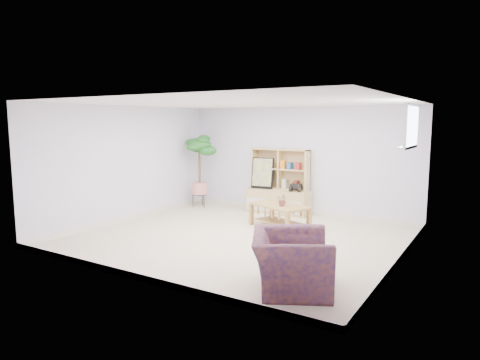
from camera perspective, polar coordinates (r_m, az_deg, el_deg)
The scene contains 14 objects.
floor at distance 7.77m, azimuth -0.08°, elevation -7.67°, with size 5.50×5.00×0.01m, color beige.
ceiling at distance 7.50m, azimuth -0.08°, elevation 10.30°, with size 5.50×5.00×0.01m, color white.
walls at distance 7.54m, azimuth -0.08°, elevation 1.15°, with size 5.51×5.01×2.40m.
baseboard at distance 7.76m, azimuth -0.08°, elevation -7.31°, with size 5.50×5.00×0.10m, color silver, non-canonical shape.
window at distance 7.07m, azimuth 21.96°, elevation 6.66°, with size 0.10×0.98×0.68m, color #CCDDFF, non-canonical shape.
window_sill at distance 7.10m, azimuth 21.35°, elevation 4.10°, with size 0.14×1.00×0.04m, color silver.
storage_unit at distance 9.71m, azimuth 5.12°, elevation -0.18°, with size 1.46×0.49×1.46m, color tan, non-canonical shape.
poster at distance 9.80m, azimuth 3.03°, elevation 0.93°, with size 0.51×0.12×0.71m, color yellow, non-canonical shape.
toy_truck at distance 9.48m, azimuth 7.47°, elevation -0.95°, with size 0.36×0.24×0.19m, color black, non-canonical shape.
coffee_table at distance 8.42m, azimuth 5.26°, elevation -4.85°, with size 1.14×0.62×0.47m, color olive, non-canonical shape.
table_plant at distance 8.20m, azimuth 5.70°, elevation -2.66°, with size 0.22×0.19×0.24m, color #287236.
floor_tree at distance 10.41m, azimuth -5.43°, elevation 1.17°, with size 0.65×0.65×1.76m, color #1D6927, non-canonical shape.
armchair at distance 5.42m, azimuth 6.80°, elevation -10.22°, with size 1.08×0.94×0.80m, color #181655.
sill_plant at distance 7.15m, azimuth 21.50°, elevation 5.28°, with size 0.14×0.11×0.25m, color #1D6927.
Camera 1 is at (3.94, -6.37, 2.07)m, focal length 32.00 mm.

